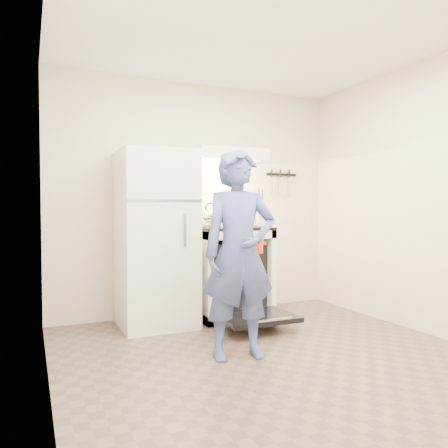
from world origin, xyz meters
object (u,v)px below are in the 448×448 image
(stove_body, at_px, (230,273))
(person, at_px, (239,254))
(refrigerator, at_px, (156,239))
(tea_kettle, at_px, (210,215))
(dutch_oven, at_px, (248,246))

(stove_body, bearing_deg, person, -111.58)
(stove_body, bearing_deg, refrigerator, -178.23)
(person, bearing_deg, tea_kettle, 83.80)
(refrigerator, xyz_separation_m, person, (0.34, -1.16, -0.05))
(refrigerator, distance_m, stove_body, 0.90)
(person, bearing_deg, refrigerator, 112.70)
(dutch_oven, bearing_deg, tea_kettle, 86.95)
(refrigerator, height_order, tea_kettle, refrigerator)
(person, relative_size, dutch_oven, 4.96)
(stove_body, xyz_separation_m, dutch_oven, (-0.23, -0.88, 0.36))
(stove_body, bearing_deg, tea_kettle, 148.41)
(refrigerator, distance_m, dutch_oven, 1.03)
(tea_kettle, relative_size, dutch_oven, 0.80)
(refrigerator, xyz_separation_m, stove_body, (0.81, 0.02, -0.39))
(refrigerator, height_order, stove_body, refrigerator)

